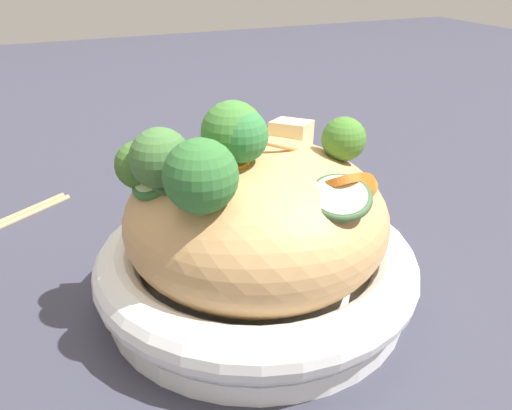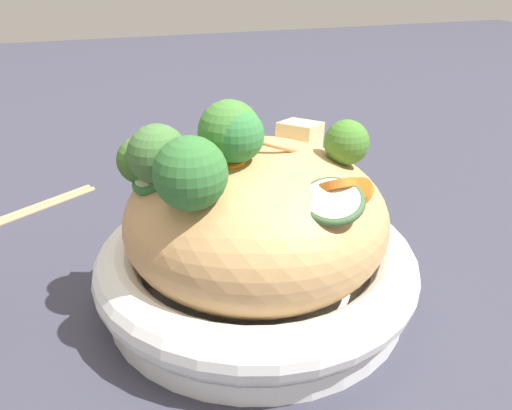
{
  "view_description": "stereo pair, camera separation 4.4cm",
  "coord_description": "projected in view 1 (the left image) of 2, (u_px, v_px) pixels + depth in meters",
  "views": [
    {
      "loc": [
        -0.16,
        -0.37,
        0.29
      ],
      "look_at": [
        0.0,
        0.0,
        0.09
      ],
      "focal_mm": 38.16,
      "sensor_mm": 36.0,
      "label": 1
    },
    {
      "loc": [
        -0.12,
        -0.38,
        0.29
      ],
      "look_at": [
        0.0,
        0.0,
        0.09
      ],
      "focal_mm": 38.16,
      "sensor_mm": 36.0,
      "label": 2
    }
  ],
  "objects": [
    {
      "name": "carrot_coins",
      "position": [
        291.0,
        162.0,
        0.42
      ],
      "size": [
        0.11,
        0.15,
        0.04
      ],
      "color": "orange",
      "rests_on": "serving_bowl"
    },
    {
      "name": "broccoli_florets",
      "position": [
        213.0,
        154.0,
        0.39
      ],
      "size": [
        0.2,
        0.14,
        0.08
      ],
      "color": "#8CB771",
      "rests_on": "serving_bowl"
    },
    {
      "name": "noodle_heap",
      "position": [
        256.0,
        218.0,
        0.45
      ],
      "size": [
        0.22,
        0.22,
        0.14
      ],
      "color": "tan",
      "rests_on": "serving_bowl"
    },
    {
      "name": "chicken_chunks",
      "position": [
        245.0,
        146.0,
        0.47
      ],
      "size": [
        0.18,
        0.06,
        0.03
      ],
      "color": "beige",
      "rests_on": "serving_bowl"
    },
    {
      "name": "ground_plane",
      "position": [
        256.0,
        297.0,
        0.49
      ],
      "size": [
        3.0,
        3.0,
        0.0
      ],
      "primitive_type": "plane",
      "color": "#363644"
    },
    {
      "name": "zucchini_slices",
      "position": [
        220.0,
        179.0,
        0.4
      ],
      "size": [
        0.16,
        0.14,
        0.04
      ],
      "color": "beige",
      "rests_on": "serving_bowl"
    },
    {
      "name": "serving_bowl",
      "position": [
        256.0,
        269.0,
        0.47
      ],
      "size": [
        0.28,
        0.28,
        0.06
      ],
      "color": "white",
      "rests_on": "ground_plane"
    }
  ]
}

